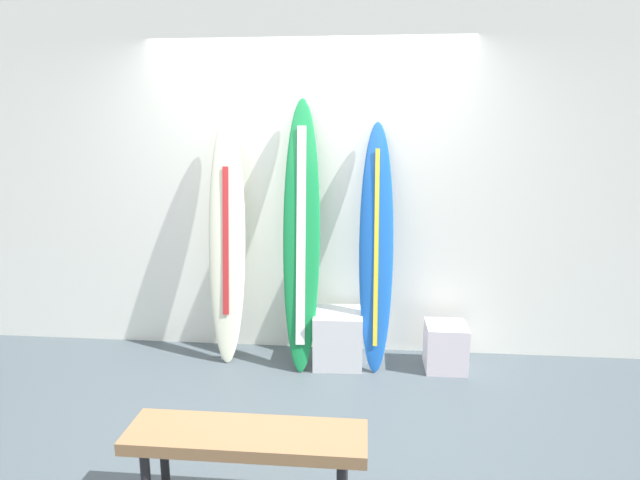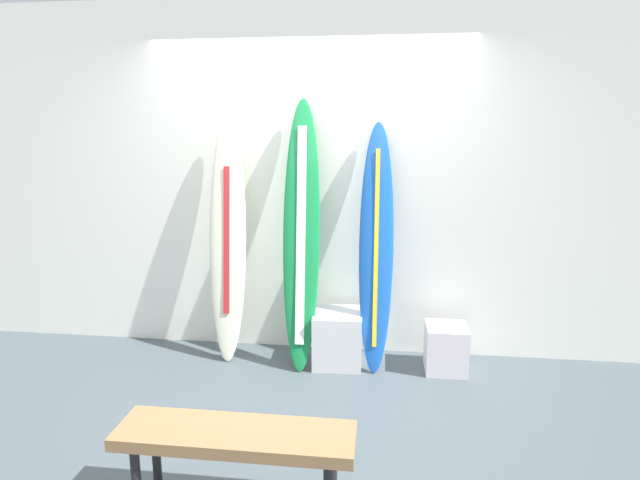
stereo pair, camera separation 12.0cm
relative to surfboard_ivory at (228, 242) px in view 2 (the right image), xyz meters
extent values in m
cube|color=#465157|center=(0.62, -0.98, -0.97)|extent=(8.00, 8.00, 0.04)
cube|color=white|center=(0.62, 0.32, 0.45)|extent=(7.20, 0.20, 2.80)
ellipsoid|color=#E9E9C8|center=(0.00, 0.00, 0.01)|extent=(0.31, 0.38, 1.92)
cube|color=red|center=(0.00, -0.03, 0.02)|extent=(0.06, 0.19, 1.14)
cone|color=black|center=(0.00, -0.08, -0.78)|extent=(0.07, 0.08, 0.11)
ellipsoid|color=#178340|center=(0.59, -0.04, 0.08)|extent=(0.31, 0.50, 2.05)
cube|color=white|center=(0.59, -0.07, 0.08)|extent=(0.09, 0.35, 1.62)
cone|color=black|center=(0.59, -0.19, -0.77)|extent=(0.07, 0.09, 0.11)
ellipsoid|color=blue|center=(1.16, -0.02, -0.01)|extent=(0.27, 0.46, 1.88)
cube|color=yellow|center=(1.16, -0.05, 0.00)|extent=(0.04, 0.32, 1.46)
cube|color=silver|center=(0.88, -0.06, -0.74)|extent=(0.39, 0.39, 0.42)
cube|color=white|center=(1.71, -0.08, -0.77)|extent=(0.31, 0.31, 0.36)
cube|color=olive|center=(0.55, -1.75, -0.53)|extent=(1.12, 0.30, 0.06)
cylinder|color=black|center=(0.10, -1.64, -0.76)|extent=(0.04, 0.04, 0.39)
cylinder|color=black|center=(1.00, -1.64, -0.76)|extent=(0.04, 0.04, 0.39)
camera|label=1|loc=(1.08, -3.85, 0.87)|focal=28.89mm
camera|label=2|loc=(1.20, -3.83, 0.87)|focal=28.89mm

